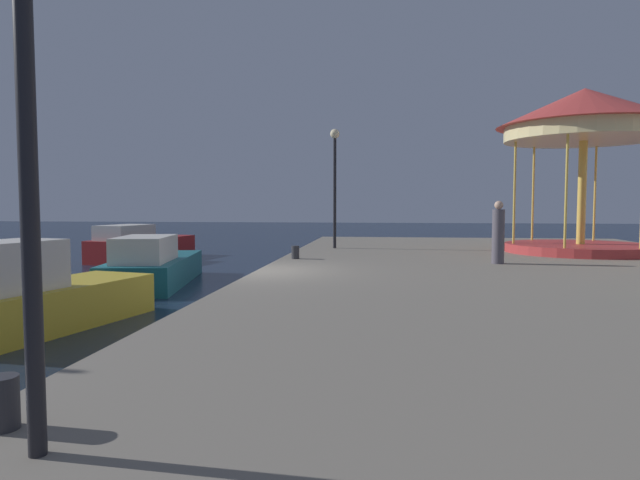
# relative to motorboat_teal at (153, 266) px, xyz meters

# --- Properties ---
(ground_plane) EXTENTS (120.00, 120.00, 0.00)m
(ground_plane) POSITION_rel_motorboat_teal_xyz_m (3.83, -2.48, -0.58)
(ground_plane) COLOR #162338
(quay_dock) EXTENTS (14.26, 29.12, 0.80)m
(quay_dock) POSITION_rel_motorboat_teal_xyz_m (10.96, -2.48, -0.18)
(quay_dock) COLOR gray
(quay_dock) RESTS_ON ground
(motorboat_teal) EXTENTS (2.92, 5.82, 1.55)m
(motorboat_teal) POSITION_rel_motorboat_teal_xyz_m (0.00, 0.00, 0.00)
(motorboat_teal) COLOR #19606B
(motorboat_teal) RESTS_ON ground
(motorboat_red) EXTENTS (2.98, 5.73, 1.60)m
(motorboat_red) POSITION_rel_motorboat_teal_xyz_m (-3.74, 7.19, 0.04)
(motorboat_red) COLOR maroon
(motorboat_red) RESTS_ON ground
(motorboat_yellow) EXTENTS (2.67, 4.76, 1.80)m
(motorboat_yellow) POSITION_rel_motorboat_teal_xyz_m (0.33, -6.09, 0.08)
(motorboat_yellow) COLOR gold
(motorboat_yellow) RESTS_ON ground
(carousel) EXTENTS (5.79, 5.79, 5.61)m
(carousel) POSITION_rel_motorboat_teal_xyz_m (13.77, 3.88, 4.43)
(carousel) COLOR #B23333
(carousel) RESTS_ON quay_dock
(lamp_post_near_edge) EXTENTS (0.36, 0.36, 4.25)m
(lamp_post_near_edge) POSITION_rel_motorboat_teal_xyz_m (4.78, -12.67, 3.13)
(lamp_post_near_edge) COLOR black
(lamp_post_near_edge) RESTS_ON quay_dock
(lamp_post_mid_promenade) EXTENTS (0.36, 0.36, 4.51)m
(lamp_post_mid_promenade) POSITION_rel_motorboat_teal_xyz_m (5.14, 4.80, 3.28)
(lamp_post_mid_promenade) COLOR black
(lamp_post_mid_promenade) RESTS_ON quay_dock
(bollard_south) EXTENTS (0.24, 0.24, 0.40)m
(bollard_south) POSITION_rel_motorboat_teal_xyz_m (4.32, 0.59, 0.42)
(bollard_south) COLOR #2D2D33
(bollard_south) RESTS_ON quay_dock
(bollard_center) EXTENTS (0.24, 0.24, 0.40)m
(bollard_center) POSITION_rel_motorboat_teal_xyz_m (4.25, -12.30, 0.42)
(bollard_center) COLOR #2D2D33
(bollard_center) RESTS_ON quay_dock
(person_far_corner) EXTENTS (0.34, 0.34, 1.77)m
(person_far_corner) POSITION_rel_motorboat_teal_xyz_m (10.22, -0.08, 1.05)
(person_far_corner) COLOR #514C56
(person_far_corner) RESTS_ON quay_dock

